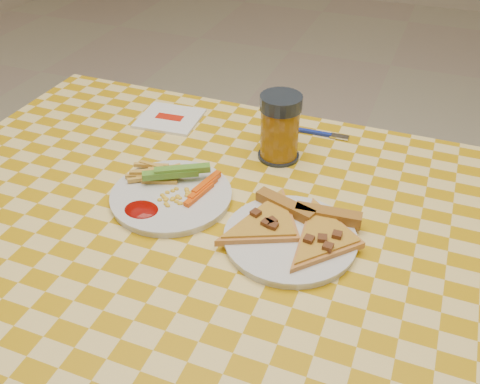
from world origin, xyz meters
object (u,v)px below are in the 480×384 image
table (232,257)px  plate_right (290,239)px  plate_left (171,197)px  drink_glass (280,128)px

table → plate_right: (0.11, -0.00, 0.08)m
plate_left → plate_right: (0.24, -0.03, 0.00)m
plate_left → plate_right: 0.24m
table → drink_glass: 0.28m
table → plate_right: bearing=-1.7°
table → plate_left: bearing=167.1°
plate_left → drink_glass: (0.14, 0.21, 0.06)m
drink_glass → table: bearing=-91.7°
plate_left → drink_glass: 0.26m
table → drink_glass: size_ratio=9.18×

